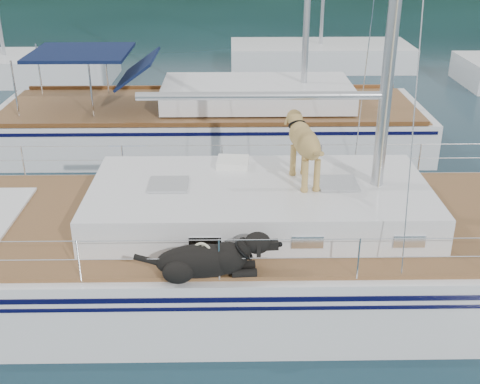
{
  "coord_description": "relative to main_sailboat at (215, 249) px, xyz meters",
  "views": [
    {
      "loc": [
        0.36,
        -8.43,
        5.53
      ],
      "look_at": [
        0.5,
        0.2,
        1.6
      ],
      "focal_mm": 45.0,
      "sensor_mm": 36.0,
      "label": 1
    }
  ],
  "objects": [
    {
      "name": "main_sailboat",
      "position": [
        0.0,
        0.0,
        0.0
      ],
      "size": [
        12.0,
        3.86,
        14.01
      ],
      "color": "white",
      "rests_on": "ground"
    },
    {
      "name": "bg_boat_center",
      "position": [
        3.9,
        16.01,
        -0.23
      ],
      "size": [
        7.2,
        3.0,
        11.65
      ],
      "color": "white",
      "rests_on": "ground"
    },
    {
      "name": "bg_boat_west",
      "position": [
        -8.1,
        14.01,
        -0.24
      ],
      "size": [
        8.0,
        3.0,
        11.65
      ],
      "color": "white",
      "rests_on": "ground"
    },
    {
      "name": "ground",
      "position": [
        -0.1,
        0.01,
        -0.68
      ],
      "size": [
        120.0,
        120.0,
        0.0
      ],
      "primitive_type": "plane",
      "color": "black",
      "rests_on": "ground"
    },
    {
      "name": "neighbor_sailboat",
      "position": [
        -0.16,
        6.67,
        -0.06
      ],
      "size": [
        11.0,
        3.5,
        13.3
      ],
      "color": "white",
      "rests_on": "ground"
    }
  ]
}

